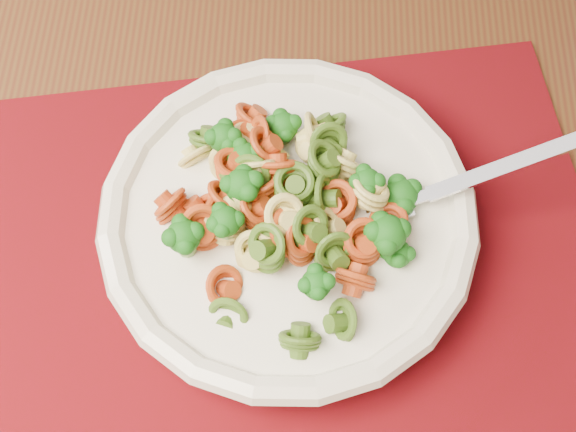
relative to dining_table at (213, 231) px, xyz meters
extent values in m
cube|color=#482D14|center=(0.00, 0.00, 0.09)|extent=(1.36, 1.00, 0.04)
cube|color=#5B0311|center=(0.06, -0.09, 0.11)|extent=(0.44, 0.35, 0.00)
cylinder|color=silver|center=(0.06, -0.07, 0.12)|extent=(0.11, 0.11, 0.01)
cylinder|color=silver|center=(0.06, -0.07, 0.14)|extent=(0.25, 0.25, 0.03)
torus|color=silver|center=(0.06, -0.07, 0.15)|extent=(0.27, 0.27, 0.02)
camera|label=1|loc=(0.02, -0.31, 0.65)|focal=50.00mm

